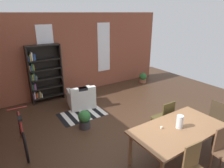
# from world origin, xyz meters

# --- Properties ---
(ground_plane) EXTENTS (9.99, 9.99, 0.00)m
(ground_plane) POSITION_xyz_m (0.00, 0.00, 0.00)
(ground_plane) COLOR #402A1C
(back_wall_brick) EXTENTS (7.49, 0.12, 2.94)m
(back_wall_brick) POSITION_xyz_m (0.00, 3.90, 1.47)
(back_wall_brick) COLOR brown
(back_wall_brick) RESTS_ON ground
(window_pane_0) EXTENTS (0.55, 0.02, 1.91)m
(window_pane_0) POSITION_xyz_m (-1.13, 3.83, 1.62)
(window_pane_0) COLOR white
(window_pane_1) EXTENTS (0.55, 0.02, 1.91)m
(window_pane_1) POSITION_xyz_m (1.13, 3.83, 1.62)
(window_pane_1) COLOR white
(dining_table) EXTENTS (1.95, 1.02, 0.76)m
(dining_table) POSITION_xyz_m (0.04, -0.83, 0.69)
(dining_table) COLOR #895F3E
(dining_table) RESTS_ON ground
(vase_on_table) EXTENTS (0.13, 0.13, 0.27)m
(vase_on_table) POSITION_xyz_m (0.06, -0.83, 0.90)
(vase_on_table) COLOR silver
(vase_on_table) RESTS_ON dining_table
(tealight_candle_0) EXTENTS (0.04, 0.04, 0.04)m
(tealight_candle_0) POSITION_xyz_m (-0.26, -0.66, 0.79)
(tealight_candle_0) COLOR silver
(tealight_candle_0) RESTS_ON dining_table
(dining_chair_far_right) EXTENTS (0.41, 0.41, 0.95)m
(dining_chair_far_right) POSITION_xyz_m (0.48, -0.09, 0.51)
(dining_chair_far_right) COLOR #473D1D
(dining_chair_far_right) RESTS_ON ground
(dining_chair_head_right) EXTENTS (0.41, 0.41, 0.95)m
(dining_chair_head_right) POSITION_xyz_m (1.39, -0.83, 0.51)
(dining_chair_head_right) COLOR #3B2E1E
(dining_chair_head_right) RESTS_ON ground
(bookshelf_tall) EXTENTS (1.10, 0.29, 1.96)m
(bookshelf_tall) POSITION_xyz_m (-1.37, 3.67, 0.97)
(bookshelf_tall) COLOR black
(bookshelf_tall) RESTS_ON ground
(armchair_white) EXTENTS (0.93, 0.93, 0.75)m
(armchair_white) POSITION_xyz_m (-0.52, 2.57, 0.28)
(armchair_white) COLOR silver
(armchair_white) RESTS_ON ground
(bicycle_second) EXTENTS (0.44, 1.67, 0.89)m
(bicycle_second) POSITION_xyz_m (-2.54, 1.38, 0.33)
(bicycle_second) COLOR black
(bicycle_second) RESTS_ON ground
(potted_plant_by_shelf) EXTENTS (0.32, 0.32, 0.44)m
(potted_plant_by_shelf) POSITION_xyz_m (2.77, 3.22, 0.22)
(potted_plant_by_shelf) COLOR #9E6042
(potted_plant_by_shelf) RESTS_ON ground
(potted_plant_corner) EXTENTS (0.34, 0.34, 0.51)m
(potted_plant_corner) POSITION_xyz_m (-1.01, 1.32, 0.26)
(potted_plant_corner) COLOR #333338
(potted_plant_corner) RESTS_ON ground
(striped_rug) EXTENTS (1.36, 0.89, 0.01)m
(striped_rug) POSITION_xyz_m (-0.77, 2.03, 0.00)
(striped_rug) COLOR black
(striped_rug) RESTS_ON ground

